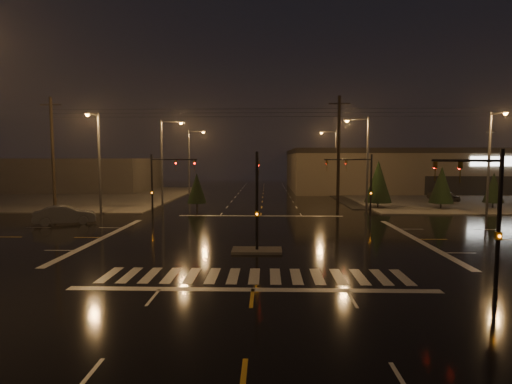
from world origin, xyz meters
TOP-DOWN VIEW (x-y plane):
  - ground at (0.00, 0.00)m, footprint 140.00×140.00m
  - sidewalk_ne at (30.00, 30.00)m, footprint 36.00×36.00m
  - sidewalk_nw at (-30.00, 30.00)m, footprint 36.00×36.00m
  - median_island at (0.00, -4.00)m, footprint 3.00×1.60m
  - crosswalk at (0.00, -9.00)m, footprint 15.00×2.60m
  - stop_bar_near at (0.00, -11.00)m, footprint 16.00×0.50m
  - stop_bar_far at (0.00, 11.00)m, footprint 16.00×0.50m
  - retail_building at (35.00, 45.99)m, footprint 60.20×28.30m
  - commercial_block at (-35.00, 42.00)m, footprint 30.00×18.00m
  - signal_mast_median at (0.00, -3.07)m, footprint 0.25×4.59m
  - signal_mast_ne at (9.50, 10.14)m, footprint 4.84×1.86m
  - signal_mast_nw at (-9.50, 10.14)m, footprint 4.84×1.86m
  - signal_mast_se at (10.23, -9.75)m, footprint 1.55×3.87m
  - streetlight_1 at (-11.18, 18.00)m, footprint 2.77×0.32m
  - streetlight_2 at (-11.18, 34.00)m, footprint 2.77×0.32m
  - streetlight_3 at (11.18, 16.00)m, footprint 2.77×0.32m
  - streetlight_4 at (11.18, 36.00)m, footprint 2.77×0.32m
  - streetlight_5 at (-16.00, 11.18)m, footprint 0.32×2.77m
  - streetlight_6 at (22.00, 11.18)m, footprint 0.32×2.77m
  - utility_pole_0 at (-22.00, 14.00)m, footprint 2.20×0.32m
  - utility_pole_1 at (8.00, 14.00)m, footprint 2.20×0.32m
  - conifer_0 at (13.07, 17.31)m, footprint 2.98×2.98m
  - conifer_1 at (19.87, 16.80)m, footprint 2.58×2.58m
  - conifer_2 at (25.83, 17.30)m, footprint 2.15×2.15m
  - conifer_3 at (-7.10, 15.83)m, footprint 2.11×2.11m
  - car_parked at (23.65, 24.92)m, footprint 2.94×5.21m
  - car_crossing at (-16.59, 5.58)m, footprint 5.16×3.53m

SIDE VIEW (x-z plane):
  - ground at x=0.00m, z-range 0.00..0.00m
  - crosswalk at x=0.00m, z-range 0.00..0.01m
  - stop_bar_near at x=0.00m, z-range 0.00..0.01m
  - stop_bar_far at x=0.00m, z-range 0.00..0.01m
  - sidewalk_ne at x=30.00m, z-range 0.00..0.12m
  - sidewalk_nw at x=-30.00m, z-range 0.00..0.12m
  - median_island at x=0.00m, z-range 0.00..0.15m
  - car_crossing at x=-16.59m, z-range 0.00..1.61m
  - car_parked at x=23.65m, z-range 0.00..1.67m
  - conifer_3 at x=-7.10m, z-range 0.35..4.34m
  - conifer_2 at x=25.83m, z-range 0.35..4.41m
  - conifer_1 at x=19.87m, z-range 0.35..5.09m
  - commercial_block at x=-35.00m, z-range 0.00..5.60m
  - conifer_0 at x=13.07m, z-range 0.35..5.71m
  - signal_mast_se at x=10.23m, z-range 0.71..6.71m
  - signal_mast_median at x=0.00m, z-range 0.75..6.75m
  - signal_mast_ne at x=9.50m, z-range 0.79..6.79m
  - signal_mast_nw at x=-9.50m, z-range 0.79..6.79m
  - retail_building at x=35.00m, z-range 0.24..7.44m
  - streetlight_1 at x=-11.18m, z-range 0.80..10.80m
  - streetlight_2 at x=-11.18m, z-range 0.80..10.80m
  - streetlight_3 at x=11.18m, z-range 0.80..10.80m
  - streetlight_4 at x=11.18m, z-range 0.80..10.80m
  - streetlight_5 at x=-16.00m, z-range 0.80..10.80m
  - streetlight_6 at x=22.00m, z-range 0.80..10.80m
  - utility_pole_0 at x=-22.00m, z-range 0.13..12.13m
  - utility_pole_1 at x=8.00m, z-range 0.13..12.13m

